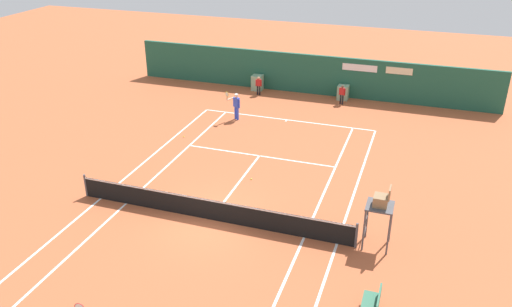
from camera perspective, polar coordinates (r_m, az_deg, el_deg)
name	(u,v)px	position (r m, az deg, el deg)	size (l,w,h in m)	color
ground_plane	(216,212)	(22.26, -4.42, -6.45)	(80.00, 80.00, 0.01)	#B25633
tennis_net	(210,209)	(21.55, -5.06, -6.07)	(12.10, 0.10, 1.07)	#4C4C51
sponsor_back_wall	(308,75)	(36.07, 5.72, 8.59)	(25.00, 1.02, 2.70)	#1E5642
umpire_chair	(380,206)	(19.79, 13.48, -5.59)	(1.00, 1.00, 2.59)	#47474C
player_bench	(373,302)	(17.39, 12.68, -15.64)	(0.54, 1.16, 0.88)	#38383D
player_on_baseline	(236,104)	(31.36, -2.20, 5.42)	(0.82, 0.65, 1.85)	blue
ball_kid_left_post	(342,93)	(34.39, 9.41, 6.52)	(0.43, 0.21, 1.29)	black
ball_kid_centre_post	(259,84)	(35.68, 0.29, 7.58)	(0.43, 0.20, 1.29)	black
tennis_ball_mid_court	(184,137)	(29.48, -7.91, 1.85)	(0.07, 0.07, 0.07)	#CCE033
tennis_ball_near_service_line	(251,179)	(24.70, -0.52, -2.82)	(0.07, 0.07, 0.07)	#CCE033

